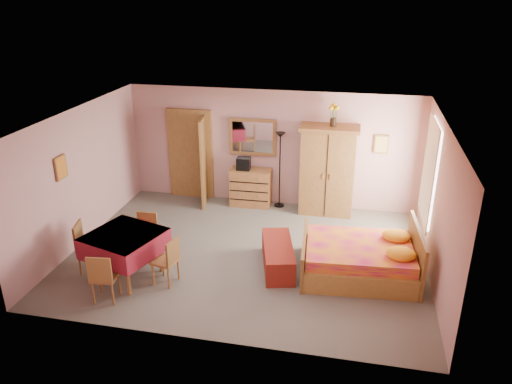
% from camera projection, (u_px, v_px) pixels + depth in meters
% --- Properties ---
extents(floor, '(6.50, 6.50, 0.00)m').
position_uv_depth(floor, '(247.00, 254.00, 9.34)').
color(floor, slate).
rests_on(floor, ground).
extents(ceiling, '(6.50, 6.50, 0.00)m').
position_uv_depth(ceiling, '(246.00, 118.00, 8.34)').
color(ceiling, brown).
rests_on(ceiling, wall_back).
extents(wall_back, '(6.50, 0.10, 2.60)m').
position_uv_depth(wall_back, '(272.00, 148.00, 11.10)').
color(wall_back, tan).
rests_on(wall_back, floor).
extents(wall_front, '(6.50, 0.10, 2.60)m').
position_uv_depth(wall_front, '(205.00, 261.00, 6.58)').
color(wall_front, tan).
rests_on(wall_front, floor).
extents(wall_left, '(0.10, 5.00, 2.60)m').
position_uv_depth(wall_left, '(80.00, 177.00, 9.45)').
color(wall_left, tan).
rests_on(wall_left, floor).
extents(wall_right, '(0.10, 5.00, 2.60)m').
position_uv_depth(wall_right, '(439.00, 206.00, 8.22)').
color(wall_right, tan).
rests_on(wall_right, floor).
extents(doorway, '(1.06, 0.12, 2.15)m').
position_uv_depth(doorway, '(191.00, 155.00, 11.53)').
color(doorway, '#9E6B35').
rests_on(doorway, floor).
extents(window, '(0.08, 1.40, 1.95)m').
position_uv_depth(window, '(430.00, 172.00, 9.25)').
color(window, white).
rests_on(window, wall_right).
extents(picture_left, '(0.04, 0.32, 0.42)m').
position_uv_depth(picture_left, '(61.00, 167.00, 8.75)').
color(picture_left, orange).
rests_on(picture_left, wall_left).
extents(picture_back, '(0.30, 0.04, 0.40)m').
position_uv_depth(picture_back, '(381.00, 144.00, 10.53)').
color(picture_back, '#D8BF59').
rests_on(picture_back, wall_back).
extents(chest_of_drawers, '(0.91, 0.47, 0.85)m').
position_uv_depth(chest_of_drawers, '(251.00, 187.00, 11.27)').
color(chest_of_drawers, '#A36637').
rests_on(chest_of_drawers, floor).
extents(wall_mirror, '(1.05, 0.08, 0.83)m').
position_uv_depth(wall_mirror, '(253.00, 137.00, 11.03)').
color(wall_mirror, white).
rests_on(wall_mirror, wall_back).
extents(stereo, '(0.31, 0.23, 0.28)m').
position_uv_depth(stereo, '(244.00, 164.00, 11.07)').
color(stereo, black).
rests_on(stereo, chest_of_drawers).
extents(floor_lamp, '(0.29, 0.29, 1.73)m').
position_uv_depth(floor_lamp, '(280.00, 170.00, 11.04)').
color(floor_lamp, black).
rests_on(floor_lamp, floor).
extents(wardrobe, '(1.25, 0.65, 1.96)m').
position_uv_depth(wardrobe, '(327.00, 171.00, 10.69)').
color(wardrobe, olive).
rests_on(wardrobe, floor).
extents(sunflower_vase, '(0.20, 0.20, 0.47)m').
position_uv_depth(sunflower_vase, '(334.00, 115.00, 10.23)').
color(sunflower_vase, yellow).
rests_on(sunflower_vase, wardrobe).
extents(bed, '(2.09, 1.70, 0.92)m').
position_uv_depth(bed, '(359.00, 250.00, 8.55)').
color(bed, '#C0125C').
rests_on(bed, floor).
extents(bench, '(0.81, 1.43, 0.45)m').
position_uv_depth(bench, '(278.00, 256.00, 8.83)').
color(bench, maroon).
rests_on(bench, floor).
extents(dining_table, '(1.40, 1.40, 0.82)m').
position_uv_depth(dining_table, '(126.00, 255.00, 8.49)').
color(dining_table, maroon).
rests_on(dining_table, floor).
extents(chair_south, '(0.43, 0.43, 0.85)m').
position_uv_depth(chair_south, '(105.00, 276.00, 7.86)').
color(chair_south, '#8F5D30').
rests_on(chair_south, floor).
extents(chair_north, '(0.39, 0.39, 0.84)m').
position_uv_depth(chair_north, '(145.00, 237.00, 9.08)').
color(chair_north, '#A66E38').
rests_on(chair_north, floor).
extents(chair_west, '(0.50, 0.50, 0.91)m').
position_uv_depth(chair_west, '(91.00, 247.00, 8.65)').
color(chair_west, '#9D6635').
rests_on(chair_west, floor).
extents(chair_east, '(0.44, 0.44, 0.83)m').
position_uv_depth(chair_east, '(165.00, 260.00, 8.32)').
color(chair_east, '#A87139').
rests_on(chair_east, floor).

